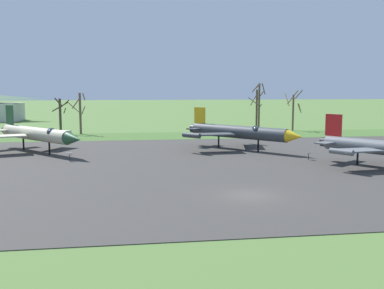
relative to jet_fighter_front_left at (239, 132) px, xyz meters
name	(u,v)px	position (x,y,z in m)	size (l,w,h in m)	color
ground_plane	(249,196)	(-5.42, -24.40, -2.44)	(600.00, 600.00, 0.00)	#4C6B33
asphalt_apron	(214,164)	(-5.42, -10.42, -2.41)	(106.84, 46.61, 0.05)	#383533
grass_verge_strip	(182,136)	(-5.42, 18.88, -2.41)	(166.84, 12.00, 0.06)	#3D5F28
jet_fighter_front_left	(239,132)	(0.00, 0.00, 0.00)	(14.27, 14.90, 5.50)	#33383D
info_placard_front_left	(308,155)	(5.81, -9.06, -1.84)	(0.57, 0.36, 0.92)	black
jet_fighter_rear_center	(38,134)	(-25.82, 1.11, 0.01)	(14.01, 15.49, 5.87)	#B7B293
info_placard_rear_center	(70,156)	(-21.01, -6.24, -1.80)	(0.64, 0.26, 1.00)	black
bare_tree_left_of_center	(61,114)	(-26.40, 23.79, 1.23)	(3.28, 2.59, 6.55)	#42382D
bare_tree_center	(80,112)	(-23.07, 23.78, 1.66)	(2.92, 3.36, 7.39)	brown
bare_tree_right_of_center	(257,108)	(10.11, 26.10, 1.91)	(3.05, 3.04, 7.97)	brown
bare_tree_far_right	(259,105)	(10.22, 24.92, 2.60)	(2.63, 2.64, 9.31)	brown
bare_tree_backdrop_extra	(294,109)	(17.20, 25.03, 1.84)	(3.17, 3.23, 7.92)	brown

